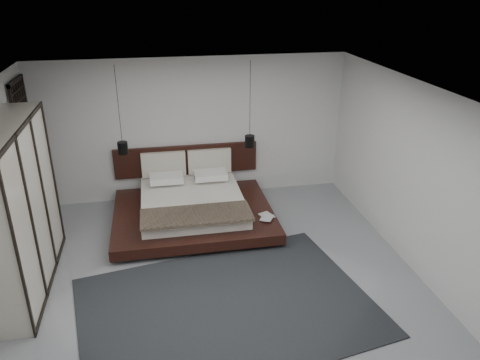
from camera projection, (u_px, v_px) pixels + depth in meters
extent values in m
plane|color=gray|center=(217.00, 278.00, 7.01)|extent=(6.00, 6.00, 0.00)
plane|color=white|center=(212.00, 93.00, 5.89)|extent=(6.00, 6.00, 0.00)
plane|color=silver|center=(194.00, 129.00, 9.15)|extent=(6.00, 0.00, 6.00)
plane|color=silver|center=(266.00, 350.00, 3.75)|extent=(6.00, 0.00, 6.00)
plane|color=silver|center=(414.00, 177.00, 6.96)|extent=(0.00, 6.00, 6.00)
cube|color=black|center=(29.00, 153.00, 8.19)|extent=(0.05, 0.90, 2.60)
cube|color=black|center=(194.00, 221.00, 8.54)|extent=(2.22, 1.82, 0.08)
cube|color=black|center=(193.00, 215.00, 8.49)|extent=(2.83, 2.33, 0.18)
cube|color=white|center=(192.00, 202.00, 8.53)|extent=(1.82, 2.02, 0.22)
cube|color=black|center=(196.00, 215.00, 7.76)|extent=(1.84, 0.71, 0.05)
cube|color=white|center=(166.00, 178.00, 9.09)|extent=(0.63, 0.40, 0.12)
cube|color=white|center=(210.00, 175.00, 9.23)|extent=(0.63, 0.40, 0.12)
cube|color=white|center=(166.00, 178.00, 8.93)|extent=(0.63, 0.40, 0.12)
cube|color=white|center=(211.00, 175.00, 9.08)|extent=(0.63, 0.40, 0.12)
cube|color=black|center=(186.00, 160.00, 9.33)|extent=(2.83, 0.08, 0.60)
cube|color=beige|center=(164.00, 164.00, 9.18)|extent=(0.86, 0.10, 0.50)
cube|color=beige|center=(210.00, 161.00, 9.34)|extent=(0.86, 0.10, 0.50)
imported|color=#99724C|center=(262.00, 217.00, 8.19)|extent=(0.28, 0.32, 0.03)
imported|color=#99724C|center=(262.00, 217.00, 8.15)|extent=(0.30, 0.33, 0.02)
cylinder|color=black|center=(118.00, 105.00, 8.06)|extent=(0.01, 0.01, 1.36)
cylinder|color=black|center=(123.00, 148.00, 8.37)|extent=(0.18, 0.18, 0.22)
cylinder|color=#FFE0B2|center=(123.00, 153.00, 8.41)|extent=(0.14, 0.14, 0.01)
cylinder|color=black|center=(250.00, 99.00, 8.46)|extent=(0.01, 0.01, 1.38)
cylinder|color=black|center=(250.00, 141.00, 8.78)|extent=(0.18, 0.18, 0.22)
cylinder|color=#FFE0B2|center=(250.00, 146.00, 8.82)|extent=(0.14, 0.14, 0.01)
cube|color=beige|center=(16.00, 210.00, 6.42)|extent=(0.56, 2.41, 2.41)
cube|color=black|center=(23.00, 127.00, 6.00)|extent=(0.03, 2.41, 0.06)
cube|color=black|center=(52.00, 279.00, 6.94)|extent=(0.03, 2.41, 0.06)
cube|color=black|center=(18.00, 255.00, 5.38)|extent=(0.03, 0.05, 2.41)
cube|color=black|center=(32.00, 222.00, 6.11)|extent=(0.03, 0.05, 2.41)
cube|color=black|center=(44.00, 196.00, 6.83)|extent=(0.03, 0.05, 2.41)
cube|color=black|center=(54.00, 175.00, 7.55)|extent=(0.03, 0.05, 2.41)
cube|color=black|center=(227.00, 306.00, 6.39)|extent=(4.32, 3.43, 0.02)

